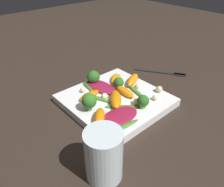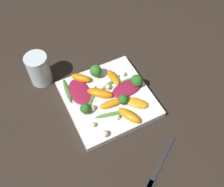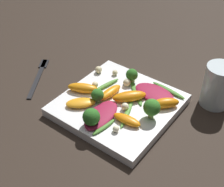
% 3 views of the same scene
% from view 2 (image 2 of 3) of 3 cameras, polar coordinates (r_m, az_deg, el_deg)
% --- Properties ---
extents(ground_plane, '(2.40, 2.40, 0.00)m').
position_cam_2_polar(ground_plane, '(0.78, -0.79, -1.61)').
color(ground_plane, '#2D231C').
extents(plate, '(0.24, 0.24, 0.02)m').
position_cam_2_polar(plate, '(0.77, -0.80, -1.19)').
color(plate, white).
rests_on(plate, ground_plane).
extents(drinking_glass, '(0.07, 0.07, 0.10)m').
position_cam_2_polar(drinking_glass, '(0.81, -15.62, 5.13)').
color(drinking_glass, silver).
rests_on(drinking_glass, ground_plane).
extents(fork, '(0.15, 0.10, 0.01)m').
position_cam_2_polar(fork, '(0.69, 9.75, -16.20)').
color(fork, '#262628').
rests_on(fork, ground_plane).
extents(radicchio_leaf_0, '(0.11, 0.06, 0.01)m').
position_cam_2_polar(radicchio_leaf_0, '(0.77, 3.30, 1.14)').
color(radicchio_leaf_0, maroon).
rests_on(radicchio_leaf_0, plate).
extents(radicchio_leaf_1, '(0.06, 0.10, 0.01)m').
position_cam_2_polar(radicchio_leaf_1, '(0.77, -7.12, 0.39)').
color(radicchio_leaf_1, maroon).
rests_on(radicchio_leaf_1, plate).
extents(orange_segment_0, '(0.07, 0.03, 0.02)m').
position_cam_2_polar(orange_segment_0, '(0.74, -0.30, -2.22)').
color(orange_segment_0, orange).
rests_on(orange_segment_0, plate).
extents(orange_segment_1, '(0.07, 0.07, 0.01)m').
position_cam_2_polar(orange_segment_1, '(0.74, 5.36, -2.05)').
color(orange_segment_1, orange).
rests_on(orange_segment_1, plate).
extents(orange_segment_2, '(0.05, 0.07, 0.02)m').
position_cam_2_polar(orange_segment_2, '(0.71, 3.77, -4.80)').
color(orange_segment_2, orange).
rests_on(orange_segment_2, plate).
extents(orange_segment_3, '(0.08, 0.07, 0.02)m').
position_cam_2_polar(orange_segment_3, '(0.75, -2.65, 0.11)').
color(orange_segment_3, orange).
rests_on(orange_segment_3, plate).
extents(orange_segment_4, '(0.03, 0.06, 0.02)m').
position_cam_2_polar(orange_segment_4, '(0.79, 0.29, 3.56)').
color(orange_segment_4, orange).
rests_on(orange_segment_4, plate).
extents(orange_segment_5, '(0.06, 0.06, 0.02)m').
position_cam_2_polar(orange_segment_5, '(0.79, -6.81, 3.37)').
color(orange_segment_5, orange).
rests_on(orange_segment_5, plate).
extents(broccoli_floret_0, '(0.03, 0.03, 0.04)m').
position_cam_2_polar(broccoli_floret_0, '(0.72, -5.83, -3.32)').
color(broccoli_floret_0, '#84AD5B').
rests_on(broccoli_floret_0, plate).
extents(broccoli_floret_1, '(0.04, 0.04, 0.05)m').
position_cam_2_polar(broccoli_floret_1, '(0.78, -3.70, 4.88)').
color(broccoli_floret_1, '#84AD5B').
rests_on(broccoli_floret_1, plate).
extents(broccoli_floret_2, '(0.04, 0.04, 0.04)m').
position_cam_2_polar(broccoli_floret_2, '(0.77, 5.39, 2.78)').
color(broccoli_floret_2, '#84AD5B').
rests_on(broccoli_floret_2, plate).
extents(broccoli_floret_3, '(0.03, 0.03, 0.03)m').
position_cam_2_polar(broccoli_floret_3, '(0.73, 2.41, -1.35)').
color(broccoli_floret_3, '#84AD5B').
rests_on(broccoli_floret_3, plate).
extents(arugula_sprig_0, '(0.07, 0.08, 0.00)m').
position_cam_2_polar(arugula_sprig_0, '(0.75, -4.56, -1.07)').
color(arugula_sprig_0, '#47842D').
rests_on(arugula_sprig_0, plate).
extents(arugula_sprig_1, '(0.09, 0.04, 0.01)m').
position_cam_2_polar(arugula_sprig_1, '(0.78, -0.59, 2.12)').
color(arugula_sprig_1, '#518E33').
rests_on(arugula_sprig_1, plate).
extents(arugula_sprig_2, '(0.08, 0.03, 0.01)m').
position_cam_2_polar(arugula_sprig_2, '(0.72, -0.59, -4.58)').
color(arugula_sprig_2, '#518E33').
rests_on(arugula_sprig_2, plate).
extents(arugula_sprig_3, '(0.06, 0.02, 0.01)m').
position_cam_2_polar(arugula_sprig_3, '(0.79, 3.87, 3.00)').
color(arugula_sprig_3, '#47842D').
rests_on(arugula_sprig_3, plate).
extents(arugula_sprig_4, '(0.02, 0.09, 0.01)m').
position_cam_2_polar(arugula_sprig_4, '(0.78, -9.74, 0.56)').
color(arugula_sprig_4, '#47842D').
rests_on(arugula_sprig_4, plate).
extents(macadamia_nut_0, '(0.02, 0.02, 0.02)m').
position_cam_2_polar(macadamia_nut_0, '(0.73, -4.33, -3.15)').
color(macadamia_nut_0, beige).
rests_on(macadamia_nut_0, plate).
extents(macadamia_nut_1, '(0.02, 0.02, 0.02)m').
position_cam_2_polar(macadamia_nut_1, '(0.69, -1.43, -8.74)').
color(macadamia_nut_1, beige).
rests_on(macadamia_nut_1, plate).
extents(macadamia_nut_2, '(0.01, 0.01, 0.01)m').
position_cam_2_polar(macadamia_nut_2, '(0.71, -4.04, -6.81)').
color(macadamia_nut_2, beige).
rests_on(macadamia_nut_2, plate).
extents(macadamia_nut_3, '(0.02, 0.02, 0.02)m').
position_cam_2_polar(macadamia_nut_3, '(0.77, -0.85, 1.45)').
color(macadamia_nut_3, beige).
rests_on(macadamia_nut_3, plate).
extents(macadamia_nut_4, '(0.01, 0.01, 0.01)m').
position_cam_2_polar(macadamia_nut_4, '(0.80, 2.56, 4.24)').
color(macadamia_nut_4, beige).
rests_on(macadamia_nut_4, plate).
extents(macadamia_nut_5, '(0.01, 0.01, 0.01)m').
position_cam_2_polar(macadamia_nut_5, '(0.71, 1.20, -5.11)').
color(macadamia_nut_5, beige).
rests_on(macadamia_nut_5, plate).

